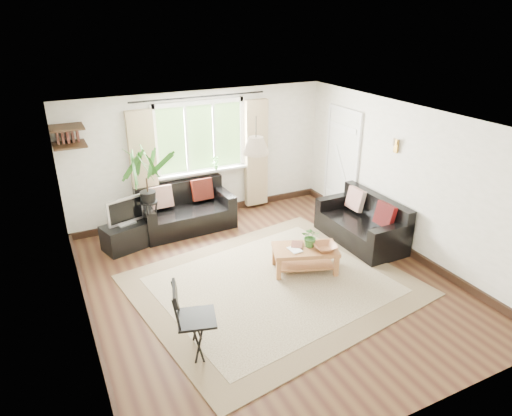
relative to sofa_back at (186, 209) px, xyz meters
name	(u,v)px	position (x,y,z in m)	size (l,w,h in m)	color
floor	(268,283)	(0.49, -2.28, -0.39)	(5.50, 5.50, 0.00)	black
ceiling	(270,122)	(0.49, -2.28, 2.01)	(5.50, 5.50, 0.00)	white
wall_back	(201,156)	(0.49, 0.47, 0.81)	(5.00, 0.02, 2.40)	beige
wall_front	(414,321)	(0.49, -5.03, 0.81)	(5.00, 0.02, 2.40)	beige
wall_left	(77,247)	(-2.01, -2.28, 0.81)	(0.02, 5.50, 2.40)	beige
wall_right	(407,181)	(2.99, -2.28, 0.81)	(0.02, 5.50, 2.40)	beige
rug	(273,285)	(0.52, -2.37, -0.38)	(3.73, 3.19, 0.02)	beige
window	(200,138)	(0.49, 0.43, 1.16)	(2.50, 0.16, 2.16)	white
door	(341,163)	(2.96, -0.58, 0.61)	(0.06, 0.96, 2.06)	silver
corner_shelf	(68,136)	(-1.76, 0.22, 1.50)	(0.50, 0.50, 0.34)	black
pendant_lamp	(256,141)	(0.49, -1.88, 1.66)	(0.36, 0.36, 0.54)	beige
wall_sconce	(395,144)	(2.92, -1.98, 1.35)	(0.12, 0.12, 0.28)	beige
sofa_back	(186,209)	(0.00, 0.00, 0.00)	(1.66, 0.83, 0.78)	black
sofa_right	(361,221)	(2.52, -1.81, -0.01)	(0.81, 1.62, 0.76)	black
coffee_table	(305,259)	(1.15, -2.22, -0.19)	(0.97, 0.53, 0.40)	brown
table_plant	(311,237)	(1.25, -2.21, 0.17)	(0.29, 0.25, 0.32)	#356729
bowl	(325,247)	(1.39, -2.40, 0.05)	(0.35, 0.35, 0.09)	#9E5D36
book_a	(290,251)	(0.89, -2.22, 0.02)	(0.16, 0.22, 0.02)	white
book_b	(291,244)	(1.00, -2.05, 0.02)	(0.17, 0.23, 0.02)	#592F23
tv_stand	(128,236)	(-1.12, -0.26, -0.17)	(0.81, 0.46, 0.44)	black
tv	(125,211)	(-1.12, -0.26, 0.29)	(0.63, 0.21, 0.48)	#A5A5AA
palm_stand	(148,198)	(-0.72, -0.30, 0.46)	(0.66, 0.66, 1.69)	black
folding_chair	(197,320)	(-0.93, -3.22, 0.07)	(0.48, 0.48, 0.92)	black
sill_plant	(216,162)	(0.74, 0.35, 0.67)	(0.14, 0.10, 0.27)	#2D6023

